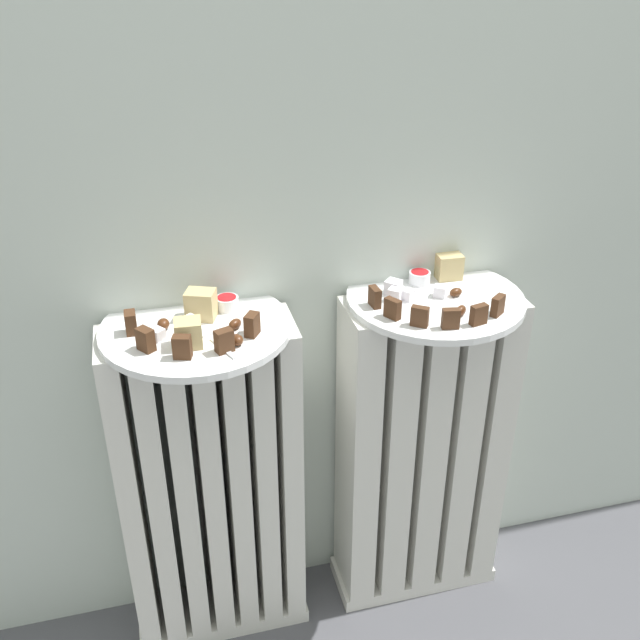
# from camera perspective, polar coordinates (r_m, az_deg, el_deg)

# --- Properties ---
(radiator_left) EXTENTS (0.34, 0.13, 0.67)m
(radiator_left) POSITION_cam_1_polar(r_m,az_deg,el_deg) (1.38, -8.57, -13.25)
(radiator_left) COLOR silver
(radiator_left) RESTS_ON ground_plane
(radiator_right) EXTENTS (0.34, 0.13, 0.67)m
(radiator_right) POSITION_cam_1_polar(r_m,az_deg,el_deg) (1.46, 8.02, -10.50)
(radiator_right) COLOR silver
(radiator_right) RESTS_ON ground_plane
(plate_left) EXTENTS (0.31, 0.31, 0.01)m
(plate_left) POSITION_cam_1_polar(r_m,az_deg,el_deg) (1.18, -9.78, -0.63)
(plate_left) COLOR white
(plate_left) RESTS_ON radiator_left
(plate_right) EXTENTS (0.31, 0.31, 0.01)m
(plate_right) POSITION_cam_1_polar(r_m,az_deg,el_deg) (1.27, 9.08, 1.69)
(plate_right) COLOR white
(plate_right) RESTS_ON radiator_right
(dark_cake_slice_left_0) EXTENTS (0.02, 0.03, 0.04)m
(dark_cake_slice_left_0) POSITION_cam_1_polar(r_m,az_deg,el_deg) (1.17, -14.73, -0.20)
(dark_cake_slice_left_0) COLOR #472B19
(dark_cake_slice_left_0) RESTS_ON plate_left
(dark_cake_slice_left_1) EXTENTS (0.03, 0.03, 0.04)m
(dark_cake_slice_left_1) POSITION_cam_1_polar(r_m,az_deg,el_deg) (1.12, -13.63, -1.51)
(dark_cake_slice_left_1) COLOR #472B19
(dark_cake_slice_left_1) RESTS_ON plate_left
(dark_cake_slice_left_2) EXTENTS (0.03, 0.02, 0.04)m
(dark_cake_slice_left_2) POSITION_cam_1_polar(r_m,az_deg,el_deg) (1.09, -10.84, -2.11)
(dark_cake_slice_left_2) COLOR #472B19
(dark_cake_slice_left_2) RESTS_ON plate_left
(dark_cake_slice_left_3) EXTENTS (0.03, 0.03, 0.04)m
(dark_cake_slice_left_3) POSITION_cam_1_polar(r_m,az_deg,el_deg) (1.09, -7.58, -1.65)
(dark_cake_slice_left_3) COLOR #472B19
(dark_cake_slice_left_3) RESTS_ON plate_left
(dark_cake_slice_left_4) EXTENTS (0.03, 0.03, 0.04)m
(dark_cake_slice_left_4) POSITION_cam_1_polar(r_m,az_deg,el_deg) (1.13, -5.39, -0.37)
(dark_cake_slice_left_4) COLOR #472B19
(dark_cake_slice_left_4) RESTS_ON plate_left
(marble_cake_slice_left_0) EXTENTS (0.04, 0.04, 0.04)m
(marble_cake_slice_left_0) POSITION_cam_1_polar(r_m,az_deg,el_deg) (1.11, -10.36, -1.03)
(marble_cake_slice_left_0) COLOR tan
(marble_cake_slice_left_0) RESTS_ON plate_left
(marble_cake_slice_left_1) EXTENTS (0.06, 0.05, 0.05)m
(marble_cake_slice_left_1) POSITION_cam_1_polar(r_m,az_deg,el_deg) (1.19, -9.39, 1.21)
(marble_cake_slice_left_1) COLOR tan
(marble_cake_slice_left_1) RESTS_ON plate_left
(turkish_delight_left_0) EXTENTS (0.03, 0.03, 0.02)m
(turkish_delight_left_0) POSITION_cam_1_polar(r_m,az_deg,el_deg) (1.14, -12.69, -1.11)
(turkish_delight_left_0) COLOR white
(turkish_delight_left_0) RESTS_ON plate_left
(turkish_delight_left_1) EXTENTS (0.03, 0.03, 0.02)m
(turkish_delight_left_1) POSITION_cam_1_polar(r_m,az_deg,el_deg) (1.16, -10.21, -0.26)
(turkish_delight_left_1) COLOR white
(turkish_delight_left_1) RESTS_ON plate_left
(turkish_delight_left_2) EXTENTS (0.03, 0.03, 0.02)m
(turkish_delight_left_2) POSITION_cam_1_polar(r_m,az_deg,el_deg) (1.24, -9.00, 1.73)
(turkish_delight_left_2) COLOR white
(turkish_delight_left_2) RESTS_ON plate_left
(medjool_date_left_0) EXTENTS (0.02, 0.03, 0.02)m
(medjool_date_left_0) POSITION_cam_1_polar(r_m,az_deg,el_deg) (1.11, -6.59, -1.57)
(medjool_date_left_0) COLOR #4C2814
(medjool_date_left_0) RESTS_ON plate_left
(medjool_date_left_1) EXTENTS (0.02, 0.03, 0.02)m
(medjool_date_left_1) POSITION_cam_1_polar(r_m,az_deg,el_deg) (1.17, -12.28, -0.32)
(medjool_date_left_1) COLOR #4C2814
(medjool_date_left_1) RESTS_ON plate_left
(medjool_date_left_2) EXTENTS (0.03, 0.03, 0.02)m
(medjool_date_left_2) POSITION_cam_1_polar(r_m,az_deg,el_deg) (1.16, -6.73, -0.32)
(medjool_date_left_2) COLOR #4C2814
(medjool_date_left_2) RESTS_ON plate_left
(medjool_date_left_3) EXTENTS (0.03, 0.03, 0.02)m
(medjool_date_left_3) POSITION_cam_1_polar(r_m,az_deg,el_deg) (1.26, -11.20, 1.87)
(medjool_date_left_3) COLOR #4C2814
(medjool_date_left_3) RESTS_ON plate_left
(jam_bowl_left) EXTENTS (0.04, 0.04, 0.02)m
(jam_bowl_left) POSITION_cam_1_polar(r_m,az_deg,el_deg) (1.21, -7.36, 1.40)
(jam_bowl_left) COLOR white
(jam_bowl_left) RESTS_ON plate_left
(dark_cake_slice_right_0) EXTENTS (0.02, 0.03, 0.03)m
(dark_cake_slice_right_0) POSITION_cam_1_polar(r_m,az_deg,el_deg) (1.21, 4.35, 1.82)
(dark_cake_slice_right_0) COLOR #472B19
(dark_cake_slice_right_0) RESTS_ON plate_right
(dark_cake_slice_right_1) EXTENTS (0.03, 0.03, 0.03)m
(dark_cake_slice_right_1) POSITION_cam_1_polar(r_m,az_deg,el_deg) (1.18, 5.75, 0.90)
(dark_cake_slice_right_1) COLOR #472B19
(dark_cake_slice_right_1) RESTS_ON plate_right
(dark_cake_slice_right_2) EXTENTS (0.03, 0.03, 0.03)m
(dark_cake_slice_right_2) POSITION_cam_1_polar(r_m,az_deg,el_deg) (1.16, 7.88, 0.28)
(dark_cake_slice_right_2) COLOR #472B19
(dark_cake_slice_right_2) RESTS_ON plate_right
(dark_cake_slice_right_3) EXTENTS (0.03, 0.02, 0.03)m
(dark_cake_slice_right_3) POSITION_cam_1_polar(r_m,az_deg,el_deg) (1.16, 10.29, 0.10)
(dark_cake_slice_right_3) COLOR #472B19
(dark_cake_slice_right_3) RESTS_ON plate_right
(dark_cake_slice_right_4) EXTENTS (0.03, 0.02, 0.03)m
(dark_cake_slice_right_4) POSITION_cam_1_polar(r_m,az_deg,el_deg) (1.18, 12.44, 0.41)
(dark_cake_slice_right_4) COLOR #472B19
(dark_cake_slice_right_4) RESTS_ON plate_right
(dark_cake_slice_right_5) EXTENTS (0.03, 0.03, 0.03)m
(dark_cake_slice_right_5) POSITION_cam_1_polar(r_m,az_deg,el_deg) (1.22, 13.88, 1.12)
(dark_cake_slice_right_5) COLOR #472B19
(dark_cake_slice_right_5) RESTS_ON plate_right
(marble_cake_slice_right_0) EXTENTS (0.05, 0.04, 0.05)m
(marble_cake_slice_right_0) POSITION_cam_1_polar(r_m,az_deg,el_deg) (1.33, 10.11, 4.23)
(marble_cake_slice_right_0) COLOR tan
(marble_cake_slice_right_0) RESTS_ON plate_right
(turkish_delight_right_0) EXTENTS (0.03, 0.03, 0.02)m
(turkish_delight_right_0) POSITION_cam_1_polar(r_m,az_deg,el_deg) (1.24, 6.98, 1.99)
(turkish_delight_right_0) COLOR white
(turkish_delight_right_0) RESTS_ON plate_right
(turkish_delight_right_1) EXTENTS (0.03, 0.03, 0.02)m
(turkish_delight_right_1) POSITION_cam_1_polar(r_m,az_deg,el_deg) (1.26, 9.45, 2.25)
(turkish_delight_right_1) COLOR white
(turkish_delight_right_1) RESTS_ON plate_right
(turkish_delight_right_2) EXTENTS (0.03, 0.03, 0.02)m
(turkish_delight_right_2) POSITION_cam_1_polar(r_m,az_deg,el_deg) (1.24, 5.99, 2.03)
(turkish_delight_right_2) COLOR white
(turkish_delight_right_2) RESTS_ON plate_right
(turkish_delight_right_3) EXTENTS (0.04, 0.04, 0.03)m
(turkish_delight_right_3) POSITION_cam_1_polar(r_m,az_deg,el_deg) (1.26, 5.80, 2.59)
(turkish_delight_right_3) COLOR white
(turkish_delight_right_3) RESTS_ON plate_right
(medjool_date_right_0) EXTENTS (0.03, 0.03, 0.02)m
(medjool_date_right_0) POSITION_cam_1_polar(r_m,az_deg,el_deg) (1.21, 11.07, 0.73)
(medjool_date_right_0) COLOR #4C2814
(medjool_date_right_0) RESTS_ON plate_right
(medjool_date_right_1) EXTENTS (0.03, 0.02, 0.02)m
(medjool_date_right_1) POSITION_cam_1_polar(r_m,az_deg,el_deg) (1.27, 10.68, 2.17)
(medjool_date_right_1) COLOR #4C2814
(medjool_date_right_1) RESTS_ON plate_right
(jam_bowl_right) EXTENTS (0.04, 0.04, 0.02)m
(jam_bowl_right) POSITION_cam_1_polar(r_m,az_deg,el_deg) (1.31, 7.88, 3.41)
(jam_bowl_right) COLOR white
(jam_bowl_right) RESTS_ON plate_right
(fork) EXTENTS (0.05, 0.10, 0.00)m
(fork) POSITION_cam_1_polar(r_m,az_deg,el_deg) (1.13, -8.29, -1.68)
(fork) COLOR silver
(fork) RESTS_ON plate_left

